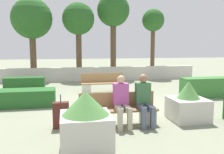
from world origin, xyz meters
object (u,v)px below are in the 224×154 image
Objects in this scene: bench_left_side at (103,85)px; tree_leftmost at (32,19)px; bench_front at (118,113)px; suitcase at (61,115)px; person_seated_woman at (144,98)px; tree_center_left at (78,20)px; person_seated_man at (122,99)px; planter_corner_right at (86,122)px; tree_rightmost at (153,23)px; tree_center_right at (113,12)px; planter_corner_left at (188,104)px.

bench_left_side is 6.79m from tree_leftmost.
suitcase reaches higher than bench_front.
tree_center_left is (-1.11, 9.55, 2.84)m from person_seated_woman.
bench_front is 1.55× the size of person_seated_man.
bench_left_side is 4.90m from suitcase.
suitcase is (-2.12, 0.17, -0.40)m from person_seated_woman.
planter_corner_right is 11.28m from tree_center_left.
bench_left_side is at bearing -81.08° from tree_center_left.
tree_center_left is at bearing 179.48° from tree_rightmost.
bench_left_side is at bearing 78.26° from planter_corner_right.
tree_leftmost reaches higher than bench_front.
tree_rightmost reaches higher than suitcase.
planter_corner_left is at bearing -88.75° from tree_center_right.
person_seated_woman is at bearing 39.16° from planter_corner_right.
bench_left_side is at bearing 87.17° from person_seated_man.
suitcase is at bearing -179.67° from planter_corner_left.
planter_corner_right is at bearing -123.65° from bench_front.
planter_corner_left is 3.31m from planter_corner_right.
bench_left_side is 0.40× the size of tree_leftmost.
tree_rightmost reaches higher than bench_front.
tree_leftmost is at bearing 108.73° from person_seated_man.
bench_left_side is 6.58m from tree_center_right.
tree_leftmost reaches higher than tree_center_left.
person_seated_woman is 2.09m from planter_corner_right.
planter_corner_left is at bearing -61.17° from tree_leftmost.
planter_corner_left is at bearing -71.10° from bench_left_side.
tree_leftmost reaches higher than person_seated_woman.
tree_rightmost is (4.77, -0.04, -0.06)m from tree_center_left.
person_seated_woman is 1.37m from planter_corner_left.
person_seated_man is 1.52× the size of suitcase.
bench_front is at bearing -95.04° from bench_left_side.
suitcase is (-0.50, 1.48, -0.25)m from planter_corner_right.
tree_leftmost is 1.04× the size of tree_center_left.
person_seated_man is 0.28× the size of tree_center_left.
bench_front is 1.53× the size of person_seated_woman.
person_seated_man is 1.58m from suitcase.
person_seated_woman is (0.59, 0.00, 0.02)m from person_seated_man.
suitcase is at bearing -108.41° from tree_center_right.
planter_corner_left is 0.25× the size of tree_rightmost.
tree_center_left is 2.33m from tree_center_right.
person_seated_man is 0.30× the size of tree_rightmost.
bench_left_side is 1.74× the size of planter_corner_left.
tree_center_right is at bearing 80.18° from person_seated_man.
planter_corner_left is 0.92× the size of planter_corner_right.
tree_center_left reaches higher than planter_corner_left.
bench_left_side is 4.76m from person_seated_man.
tree_leftmost is (-1.72, 9.41, 3.25)m from suitcase.
suitcase is 0.18× the size of tree_center_left.
tree_center_right is at bearing 71.59° from suitcase.
tree_rightmost is (5.28, 10.82, 2.94)m from planter_corner_right.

